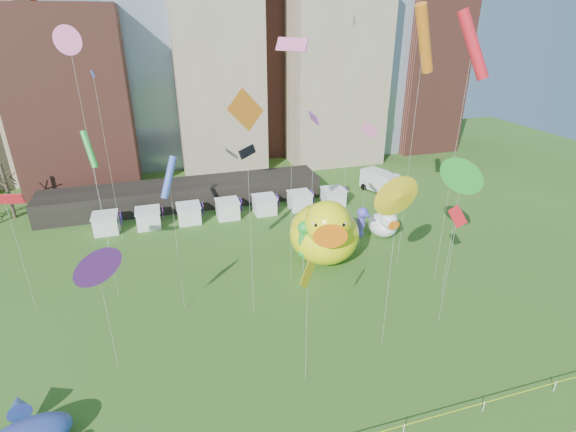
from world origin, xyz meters
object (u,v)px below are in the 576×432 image
object	(u,v)px
seahorse_green	(304,236)
box_truck	(382,183)
big_duck	(325,231)
small_duck	(384,224)
seahorse_purple	(361,220)

from	to	relation	value
seahorse_green	box_truck	world-z (taller)	seahorse_green
box_truck	seahorse_green	bearing A→B (deg)	-156.80
big_duck	box_truck	world-z (taller)	big_duck
box_truck	small_duck	bearing A→B (deg)	-138.21
seahorse_green	seahorse_purple	size ratio (longest dim) A/B	1.15
big_duck	box_truck	distance (m)	22.94
seahorse_purple	small_duck	bearing A→B (deg)	3.05
big_duck	box_truck	size ratio (longest dim) A/B	1.43
seahorse_green	seahorse_purple	bearing A→B (deg)	16.16
small_duck	seahorse_green	size ratio (longest dim) A/B	0.80
small_duck	big_duck	bearing A→B (deg)	-161.27
small_duck	seahorse_green	xyz separation A→B (m)	(-11.78, -4.79, 2.47)
seahorse_purple	box_truck	bearing A→B (deg)	32.78
big_duck	seahorse_green	world-z (taller)	big_duck
big_duck	seahorse_green	size ratio (longest dim) A/B	1.91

